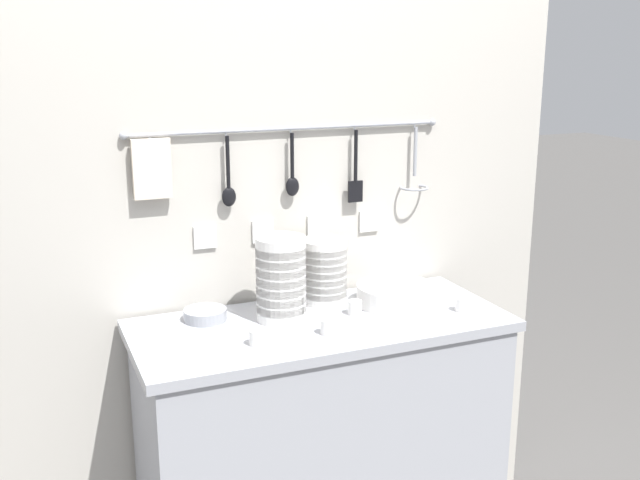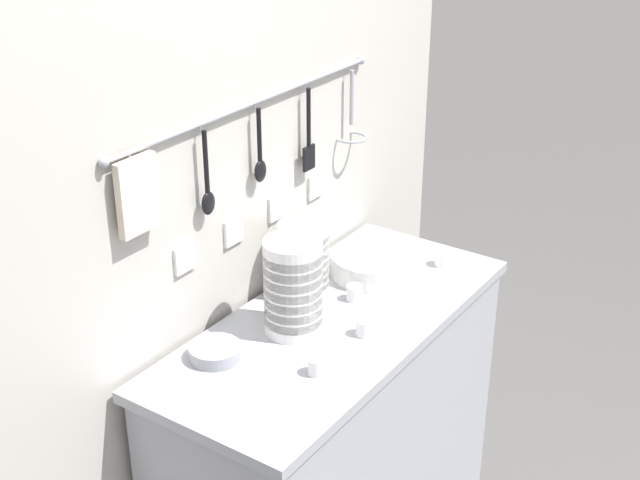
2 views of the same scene
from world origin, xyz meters
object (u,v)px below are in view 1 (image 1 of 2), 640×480
(cup_mid_row, at_px, (328,327))
(cup_beside_plates, at_px, (355,307))
(bowl_stack_back_corner, at_px, (325,271))
(plate_stack, at_px, (395,294))
(bowl_stack_tall_left, at_px, (281,279))
(cup_centre, at_px, (257,338))
(steel_mixing_bowl, at_px, (205,315))
(cup_edge_far, at_px, (462,304))

(cup_mid_row, relative_size, cup_beside_plates, 1.00)
(bowl_stack_back_corner, height_order, plate_stack, bowl_stack_back_corner)
(bowl_stack_back_corner, bearing_deg, cup_mid_row, -110.94)
(bowl_stack_tall_left, bearing_deg, cup_centre, -128.79)
(bowl_stack_tall_left, distance_m, cup_beside_plates, 0.25)
(bowl_stack_back_corner, height_order, bowl_stack_tall_left, bowl_stack_tall_left)
(plate_stack, relative_size, cup_centre, 5.66)
(plate_stack, relative_size, steel_mixing_bowl, 1.91)
(plate_stack, distance_m, cup_beside_plates, 0.16)
(steel_mixing_bowl, distance_m, cup_mid_row, 0.38)
(bowl_stack_back_corner, relative_size, steel_mixing_bowl, 1.60)
(cup_centre, bearing_deg, cup_beside_plates, 18.36)
(cup_centre, bearing_deg, steel_mixing_bowl, 108.93)
(plate_stack, height_order, cup_mid_row, plate_stack)
(cup_beside_plates, relative_size, cup_edge_far, 1.00)
(cup_edge_far, bearing_deg, cup_centre, -178.94)
(steel_mixing_bowl, xyz_separation_m, cup_centre, (0.08, -0.24, 0.00))
(bowl_stack_tall_left, bearing_deg, cup_edge_far, -15.34)
(bowl_stack_back_corner, xyz_separation_m, plate_stack, (0.20, -0.10, -0.07))
(cup_mid_row, distance_m, cup_beside_plates, 0.18)
(bowl_stack_back_corner, bearing_deg, plate_stack, -27.78)
(steel_mixing_bowl, bearing_deg, cup_edge_far, -17.05)
(bowl_stack_back_corner, distance_m, plate_stack, 0.24)
(steel_mixing_bowl, xyz_separation_m, cup_beside_plates, (0.43, -0.13, 0.00))
(plate_stack, distance_m, steel_mixing_bowl, 0.60)
(bowl_stack_back_corner, height_order, steel_mixing_bowl, bowl_stack_back_corner)
(cup_centre, bearing_deg, cup_mid_row, -0.23)
(cup_centre, relative_size, cup_beside_plates, 1.00)
(cup_centre, xyz_separation_m, cup_beside_plates, (0.35, 0.12, 0.00))
(bowl_stack_tall_left, height_order, cup_beside_plates, bowl_stack_tall_left)
(cup_mid_row, distance_m, cup_edge_far, 0.46)
(cup_centre, bearing_deg, cup_edge_far, 1.06)
(cup_centre, bearing_deg, bowl_stack_tall_left, 51.21)
(cup_mid_row, bearing_deg, bowl_stack_back_corner, 69.06)
(bowl_stack_tall_left, bearing_deg, cup_beside_plates, -11.21)
(plate_stack, bearing_deg, cup_centre, -163.43)
(cup_mid_row, bearing_deg, cup_edge_far, 1.66)
(bowl_stack_back_corner, relative_size, plate_stack, 0.84)
(plate_stack, height_order, steel_mixing_bowl, plate_stack)
(cup_centre, xyz_separation_m, cup_mid_row, (0.21, -0.00, 0.00))
(steel_mixing_bowl, height_order, cup_beside_plates, cup_beside_plates)
(bowl_stack_back_corner, distance_m, cup_beside_plates, 0.17)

